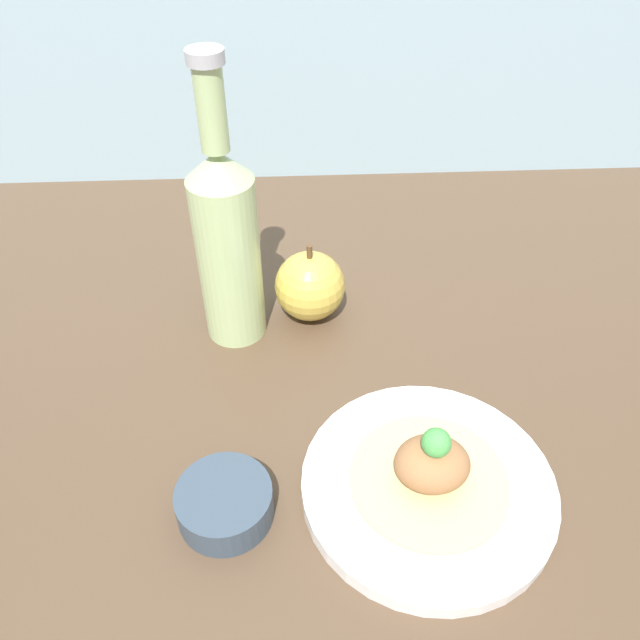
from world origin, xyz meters
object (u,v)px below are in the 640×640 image
object	(u,v)px
plate	(428,485)
cider_bottle	(227,241)
plated_food	(431,467)
dipping_bowl	(225,503)
apple	(313,286)

from	to	relation	value
plate	cider_bottle	distance (cm)	31.66
plate	plated_food	distance (cm)	2.65
plate	dipping_bowl	distance (cm)	18.23
dipping_bowl	apple	bearing A→B (deg)	71.64
plate	cider_bottle	size ratio (longest dim) A/B	0.72
plated_food	apple	distance (cm)	27.14
apple	plate	bearing A→B (deg)	-70.04
plated_food	cider_bottle	size ratio (longest dim) A/B	0.45
cider_bottle	plate	bearing A→B (deg)	-51.51
plated_food	apple	size ratio (longest dim) A/B	1.46
cider_bottle	apple	size ratio (longest dim) A/B	3.24
cider_bottle	dipping_bowl	size ratio (longest dim) A/B	3.76
apple	dipping_bowl	bearing A→B (deg)	-108.36
plated_food	cider_bottle	xyz separation A→B (cm)	(-18.40, 23.14, 8.67)
plated_food	dipping_bowl	xyz separation A→B (cm)	(-18.17, -1.34, -2.07)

